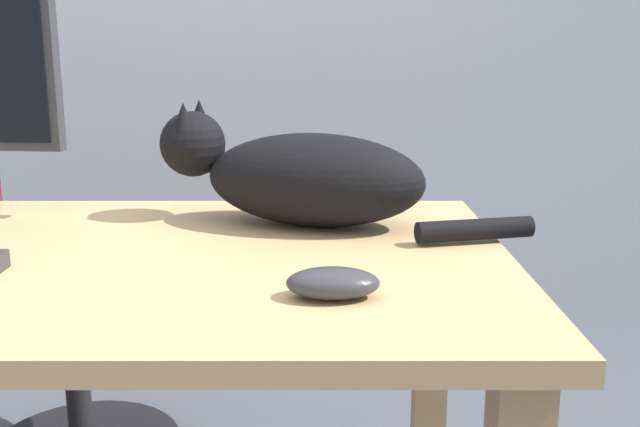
{
  "coord_description": "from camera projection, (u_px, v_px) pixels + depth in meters",
  "views": [
    {
      "loc": [
        0.47,
        -0.99,
        1.03
      ],
      "look_at": [
        0.48,
        -0.0,
        0.79
      ],
      "focal_mm": 41.17,
      "sensor_mm": 36.0,
      "label": 1
    }
  ],
  "objects": [
    {
      "name": "cat",
      "position": [
        299.0,
        175.0,
        1.19
      ],
      "size": [
        0.59,
        0.28,
        0.2
      ],
      "color": "black",
      "rests_on": "desk"
    },
    {
      "name": "computer_mouse",
      "position": [
        331.0,
        283.0,
        0.85
      ],
      "size": [
        0.11,
        0.06,
        0.04
      ],
      "primitive_type": "ellipsoid",
      "color": "#333338",
      "rests_on": "desk"
    },
    {
      "name": "office_chair",
      "position": [
        47.0,
        318.0,
        1.74
      ],
      "size": [
        0.5,
        0.48,
        0.91
      ],
      "color": "black",
      "rests_on": "ground_plane"
    }
  ]
}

